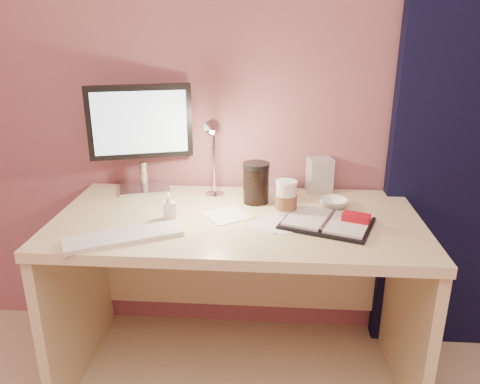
# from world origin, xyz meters

# --- Properties ---
(room) EXTENTS (3.50, 3.50, 3.50)m
(room) POSITION_xyz_m (0.95, 1.69, 1.14)
(room) COLOR #C6B28E
(room) RESTS_ON ground
(desk) EXTENTS (1.40, 0.70, 0.73)m
(desk) POSITION_xyz_m (0.00, 1.45, 0.50)
(desk) COLOR beige
(desk) RESTS_ON ground
(monitor) EXTENTS (0.43, 0.21, 0.46)m
(monitor) POSITION_xyz_m (-0.43, 1.65, 1.01)
(monitor) COLOR silver
(monitor) RESTS_ON desk
(keyboard) EXTENTS (0.41, 0.29, 0.02)m
(keyboard) POSITION_xyz_m (-0.38, 1.16, 0.74)
(keyboard) COLOR silver
(keyboard) RESTS_ON desk
(planner) EXTENTS (0.38, 0.33, 0.05)m
(planner) POSITION_xyz_m (0.35, 1.33, 0.74)
(planner) COLOR black
(planner) RESTS_ON desk
(paper_a) EXTENTS (0.18, 0.18, 0.00)m
(paper_a) POSITION_xyz_m (0.18, 1.31, 0.73)
(paper_a) COLOR silver
(paper_a) RESTS_ON desk
(paper_b) EXTENTS (0.18, 0.18, 0.00)m
(paper_b) POSITION_xyz_m (0.13, 1.32, 0.73)
(paper_b) COLOR silver
(paper_b) RESTS_ON desk
(paper_c) EXTENTS (0.21, 0.21, 0.00)m
(paper_c) POSITION_xyz_m (-0.04, 1.39, 0.73)
(paper_c) COLOR silver
(paper_c) RESTS_ON desk
(coffee_cup) EXTENTS (0.08, 0.08, 0.14)m
(coffee_cup) POSITION_xyz_m (0.19, 1.42, 0.79)
(coffee_cup) COLOR white
(coffee_cup) RESTS_ON desk
(clear_cup) EXTENTS (0.07, 0.07, 0.13)m
(clear_cup) POSITION_xyz_m (0.14, 1.55, 0.79)
(clear_cup) COLOR white
(clear_cup) RESTS_ON desk
(bowl) EXTENTS (0.15, 0.15, 0.04)m
(bowl) POSITION_xyz_m (0.38, 1.51, 0.75)
(bowl) COLOR white
(bowl) RESTS_ON desk
(lotion_bottle) EXTENTS (0.06, 0.06, 0.10)m
(lotion_bottle) POSITION_xyz_m (-0.25, 1.34, 0.78)
(lotion_bottle) COLOR white
(lotion_bottle) RESTS_ON desk
(dark_jar) EXTENTS (0.11, 0.11, 0.15)m
(dark_jar) POSITION_xyz_m (0.06, 1.54, 0.81)
(dark_jar) COLOR black
(dark_jar) RESTS_ON desk
(product_box) EXTENTS (0.12, 0.10, 0.15)m
(product_box) POSITION_xyz_m (0.34, 1.69, 0.81)
(product_box) COLOR silver
(product_box) RESTS_ON desk
(desk_lamp) EXTENTS (0.09, 0.22, 0.36)m
(desk_lamp) POSITION_xyz_m (-0.12, 1.51, 0.95)
(desk_lamp) COLOR silver
(desk_lamp) RESTS_ON desk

